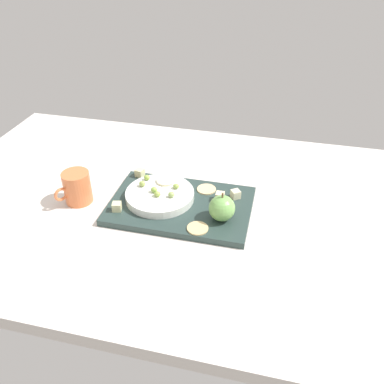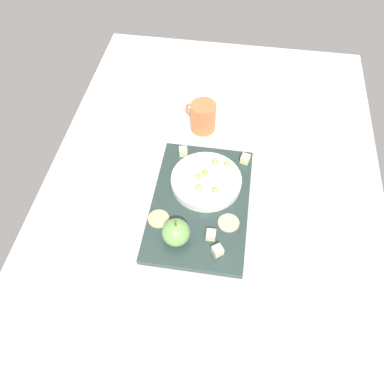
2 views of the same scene
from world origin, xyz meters
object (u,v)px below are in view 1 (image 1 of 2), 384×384
object	(u,v)px
apple_slice_0	(166,181)
cup	(77,187)
cheese_cube_3	(220,196)
grape_5	(142,184)
cracker_0	(206,189)
grape_4	(154,190)
cheese_cube_1	(117,207)
cracker_1	(198,228)
grape_3	(157,194)
cheese_cube_0	(236,194)
grape_0	(176,186)
grape_1	(147,178)
platter	(181,206)
serving_dish	(160,195)
cheese_cube_2	(140,173)
apple_whole	(222,208)
grape_2	(171,195)

from	to	relation	value
apple_slice_0	cup	size ratio (longest dim) A/B	0.54
cheese_cube_3	apple_slice_0	distance (cm)	16.21
grape_5	cracker_0	bearing A→B (deg)	19.01
grape_4	cheese_cube_1	bearing A→B (deg)	-137.83
cup	cracker_1	bearing A→B (deg)	-10.14
cracker_0	grape_4	bearing A→B (deg)	-149.40
grape_3	cheese_cube_0	bearing A→B (deg)	20.41
grape_0	grape_3	size ratio (longest dim) A/B	1.00
grape_0	grape_5	size ratio (longest dim) A/B	1.00
grape_3	grape_1	bearing A→B (deg)	126.78
grape_5	apple_slice_0	bearing A→B (deg)	35.21
cheese_cube_0	grape_4	size ratio (longest dim) A/B	1.31
cheese_cube_3	grape_5	distance (cm)	21.92
platter	cracker_0	distance (cm)	9.72
serving_dish	cup	size ratio (longest dim) A/B	1.91
grape_0	grape_1	distance (cm)	9.53
cheese_cube_2	apple_slice_0	xyz separation A→B (cm)	(9.49, -4.43, 1.35)
cheese_cube_0	grape_0	distance (cm)	16.60
grape_5	apple_whole	bearing A→B (deg)	-14.68
platter	grape_0	xyz separation A→B (cm)	(-2.18, 3.49, 3.84)
cheese_cube_3	cheese_cube_2	bearing A→B (deg)	165.70
grape_4	grape_0	bearing A→B (deg)	31.59
cup	cheese_cube_0	bearing A→B (deg)	12.31
grape_2	grape_5	world-z (taller)	same
apple_whole	grape_1	world-z (taller)	apple_whole
cracker_1	cheese_cube_0	bearing A→B (deg)	65.56
cheese_cube_1	grape_5	bearing A→B (deg)	66.64
platter	cracker_1	world-z (taller)	cracker_1
cup	grape_2	bearing A→B (deg)	5.22
cheese_cube_2	grape_2	bearing A→B (deg)	-40.87
cheese_cube_1	cheese_cube_3	xyz separation A→B (cm)	(25.68, 11.05, 0.00)
cheese_cube_3	cracker_0	bearing A→B (deg)	139.35
grape_5	cheese_cube_2	bearing A→B (deg)	113.96
serving_dish	grape_3	distance (cm)	2.85
cheese_cube_3	cup	bearing A→B (deg)	-169.41
cracker_0	serving_dish	bearing A→B (deg)	-148.20
cheese_cube_2	cracker_0	world-z (taller)	cheese_cube_2
serving_dish	grape_3	bearing A→B (deg)	-89.01
grape_4	cup	xyz separation A→B (cm)	(-21.18, -3.49, -0.29)
cheese_cube_3	grape_1	xyz separation A→B (cm)	(-21.55, 1.80, 1.81)
grape_0	cheese_cube_2	bearing A→B (deg)	152.11
cheese_cube_0	grape_0	xyz separation A→B (cm)	(-16.30, -2.58, 1.78)
grape_1	grape_3	xyz separation A→B (cm)	(5.39, -7.21, 0.00)
apple_slice_0	cheese_cube_3	bearing A→B (deg)	-7.37
cracker_1	grape_0	xyz separation A→B (cm)	(-9.15, 13.14, 2.72)
cracker_0	grape_1	size ratio (longest dim) A/B	3.08
grape_0	cup	xyz separation A→B (cm)	(-26.51, -6.76, -0.20)
grape_2	grape_4	distance (cm)	5.34
platter	cheese_cube_3	size ratio (longest dim) A/B	16.69
cheese_cube_2	grape_0	bearing A→B (deg)	-27.89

